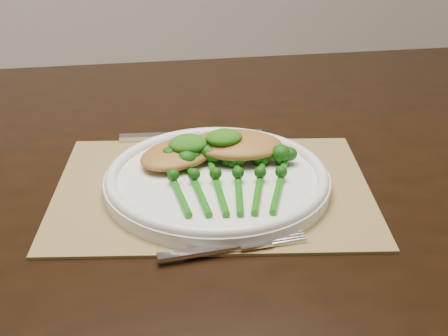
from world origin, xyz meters
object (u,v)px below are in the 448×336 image
object	(u,v)px
broccolini_bundle	(228,187)
dinner_plate	(217,179)
chicken_fillet_left	(179,154)
placemat	(213,189)

from	to	relation	value
broccolini_bundle	dinner_plate	bearing A→B (deg)	107.61
chicken_fillet_left	broccolini_bundle	distance (m)	0.11
chicken_fillet_left	broccolini_bundle	size ratio (longest dim) A/B	0.58
chicken_fillet_left	broccolini_bundle	bearing A→B (deg)	-93.27
dinner_plate	placemat	bearing A→B (deg)	157.76
dinner_plate	broccolini_bundle	size ratio (longest dim) A/B	1.48
placemat	broccolini_bundle	world-z (taller)	broccolini_bundle
dinner_plate	broccolini_bundle	bearing A→B (deg)	-86.02
chicken_fillet_left	broccolini_bundle	xyz separation A→B (m)	(0.04, -0.10, -0.01)
placemat	dinner_plate	bearing A→B (deg)	-6.59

